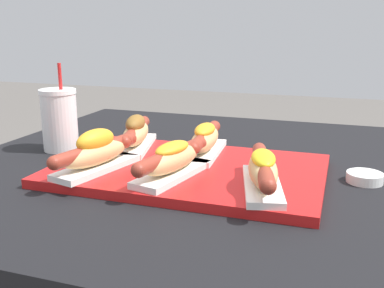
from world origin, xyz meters
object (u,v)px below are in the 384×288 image
at_px(serving_tray, 189,170).
at_px(hot_dog_3, 135,133).
at_px(hot_dog_1, 172,160).
at_px(sauce_bowl, 365,177).
at_px(hot_dog_4, 205,140).
at_px(drink_cup, 60,120).
at_px(hot_dog_2, 263,170).
at_px(hot_dog_0, 96,152).

distance_m(serving_tray, hot_dog_3, 0.18).
height_order(hot_dog_1, sauce_bowl, hot_dog_1).
xyz_separation_m(hot_dog_4, drink_cup, (-0.35, -0.01, 0.02)).
distance_m(hot_dog_2, drink_cup, 0.53).
bearing_deg(sauce_bowl, hot_dog_0, -163.17).
bearing_deg(hot_dog_0, serving_tray, 27.48).
distance_m(serving_tray, hot_dog_0, 0.18).
distance_m(serving_tray, sauce_bowl, 0.34).
xyz_separation_m(hot_dog_0, hot_dog_2, (0.32, 0.00, -0.00)).
xyz_separation_m(hot_dog_2, sauce_bowl, (0.17, 0.14, -0.04)).
relative_size(hot_dog_4, sauce_bowl, 3.36).
bearing_deg(serving_tray, hot_dog_4, 85.79).
relative_size(serving_tray, sauce_bowl, 7.72).
bearing_deg(hot_dog_0, drink_cup, 140.10).
relative_size(hot_dog_1, drink_cup, 1.09).
bearing_deg(hot_dog_3, hot_dog_0, -90.61).
xyz_separation_m(hot_dog_0, hot_dog_4, (0.16, 0.17, -0.00)).
height_order(serving_tray, hot_dog_3, hot_dog_3).
distance_m(hot_dog_0, hot_dog_2, 0.32).
bearing_deg(sauce_bowl, hot_dog_3, 177.71).
bearing_deg(hot_dog_1, serving_tray, 84.51).
bearing_deg(sauce_bowl, serving_tray, -168.79).
xyz_separation_m(serving_tray, hot_dog_2, (0.16, -0.08, 0.04)).
relative_size(serving_tray, drink_cup, 2.55).
xyz_separation_m(serving_tray, hot_dog_1, (-0.01, -0.07, 0.04)).
height_order(hot_dog_2, hot_dog_4, hot_dog_4).
bearing_deg(drink_cup, hot_dog_3, 2.41).
xyz_separation_m(hot_dog_3, drink_cup, (-0.19, -0.01, 0.02)).
relative_size(hot_dog_2, sauce_bowl, 3.28).
bearing_deg(hot_dog_3, hot_dog_2, -27.38).
bearing_deg(hot_dog_4, serving_tray, -94.21).
distance_m(serving_tray, hot_dog_2, 0.18).
height_order(hot_dog_2, drink_cup, drink_cup).
relative_size(hot_dog_0, sauce_bowl, 3.29).
distance_m(sauce_bowl, drink_cup, 0.68).
distance_m(hot_dog_1, hot_dog_2, 0.17).
bearing_deg(hot_dog_2, serving_tray, 153.72).
bearing_deg(hot_dog_3, sauce_bowl, -2.29).
bearing_deg(hot_dog_0, hot_dog_3, 89.39).
distance_m(hot_dog_0, hot_dog_3, 0.17).
bearing_deg(drink_cup, hot_dog_1, -23.40).
relative_size(hot_dog_2, hot_dog_4, 0.98).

